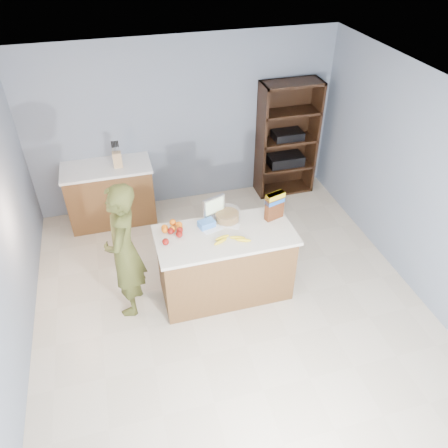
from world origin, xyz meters
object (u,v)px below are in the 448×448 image
object	(u,v)px
shelving_unit	(286,140)
person	(124,252)
tv	(214,206)
cereal_box	(275,204)
counter_peninsula	(225,266)

from	to	relation	value
shelving_unit	person	distance (m)	3.32
tv	cereal_box	size ratio (longest dim) A/B	0.83
person	tv	bearing A→B (deg)	117.69
counter_peninsula	shelving_unit	world-z (taller)	shelving_unit
cereal_box	shelving_unit	bearing A→B (deg)	64.20
tv	shelving_unit	bearing A→B (deg)	47.19
tv	cereal_box	bearing A→B (deg)	-15.84
counter_peninsula	tv	xyz separation A→B (m)	(-0.04, 0.33, 0.64)
shelving_unit	cereal_box	distance (m)	2.13
counter_peninsula	cereal_box	xyz separation A→B (m)	(0.63, 0.14, 0.68)
cereal_box	person	bearing A→B (deg)	-177.83
shelving_unit	cereal_box	bearing A→B (deg)	-115.80
tv	counter_peninsula	bearing A→B (deg)	-82.36
tv	person	bearing A→B (deg)	-166.55
person	tv	distance (m)	1.12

